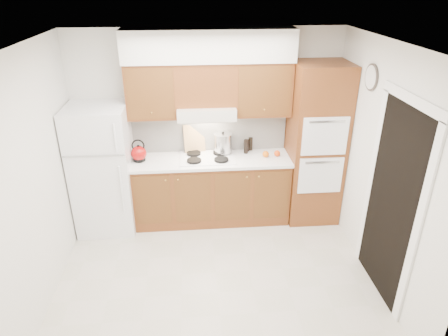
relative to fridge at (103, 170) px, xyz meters
name	(u,v)px	position (x,y,z in m)	size (l,w,h in m)	color
floor	(216,272)	(1.41, -1.14, -0.86)	(3.60, 3.60, 0.00)	beige
ceiling	(213,45)	(1.41, -1.14, 1.74)	(3.60, 3.60, 0.00)	white
wall_back	(208,126)	(1.41, 0.36, 0.44)	(3.60, 0.02, 2.60)	silver
wall_left	(36,181)	(-0.40, -1.14, 0.44)	(0.02, 3.00, 2.60)	silver
wall_right	(382,168)	(3.21, -1.14, 0.44)	(0.02, 3.00, 2.60)	silver
fridge	(103,170)	(0.00, 0.00, 0.00)	(0.75, 0.72, 1.72)	white
base_cabinets	(212,190)	(1.43, 0.06, -0.41)	(2.11, 0.60, 0.90)	brown
countertop	(211,160)	(1.43, 0.05, 0.06)	(2.13, 0.62, 0.04)	white
backsplash	(210,132)	(1.43, 0.34, 0.36)	(2.11, 0.03, 0.56)	white
oven_cabinet	(315,145)	(2.85, 0.03, 0.24)	(0.70, 0.65, 2.20)	brown
upper_cab_left	(151,91)	(0.69, 0.19, 0.99)	(0.63, 0.33, 0.70)	brown
upper_cab_right	(263,88)	(2.12, 0.19, 0.99)	(0.73, 0.33, 0.70)	brown
range_hood	(206,112)	(1.38, 0.13, 0.71)	(0.75, 0.45, 0.15)	silver
upper_cab_over_hood	(206,84)	(1.38, 0.19, 1.06)	(0.75, 0.33, 0.55)	brown
soffit	(209,45)	(1.43, 0.18, 1.54)	(2.13, 0.36, 0.40)	silver
cooktop	(207,158)	(1.38, 0.07, 0.09)	(0.74, 0.50, 0.01)	white
doorway	(391,205)	(3.19, -1.49, 0.19)	(0.02, 0.90, 2.10)	black
wall_clock	(372,77)	(3.19, -0.59, 1.29)	(0.30, 0.30, 0.02)	#3F3833
kettle	(139,153)	(0.47, 0.06, 0.19)	(0.20, 0.20, 0.20)	#950B0A
cutting_board	(194,138)	(1.21, 0.31, 0.28)	(0.29, 0.02, 0.39)	tan
stock_pot	(223,143)	(1.60, 0.21, 0.24)	(0.24, 0.24, 0.25)	#BCBDC1
condiment_a	(246,146)	(1.92, 0.20, 0.18)	(0.06, 0.06, 0.20)	black
condiment_b	(251,144)	(2.00, 0.31, 0.17)	(0.06, 0.06, 0.18)	black
condiment_c	(247,145)	(1.95, 0.27, 0.16)	(0.06, 0.06, 0.17)	black
orange_near	(266,154)	(2.17, 0.04, 0.12)	(0.09, 0.09, 0.09)	orange
orange_far	(277,153)	(2.33, 0.06, 0.12)	(0.08, 0.08, 0.08)	#F74E0D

